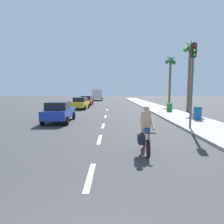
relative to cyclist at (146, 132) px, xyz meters
The scene contains 17 objects.
ground_plane 14.46m from the cyclist, 97.43° to the left, with size 160.00×160.00×0.00m, color #38383A.
sidewalk_strip 17.06m from the cyclist, 73.15° to the left, with size 3.60×80.00×0.14m, color #9E998E.
lane_stripe_1 2.82m from the cyclist, 133.75° to the right, with size 0.16×1.80×0.01m, color white.
lane_stripe_2 2.92m from the cyclist, 131.88° to the left, with size 0.16×1.80×0.01m, color white.
lane_stripe_3 6.11m from the cyclist, 107.98° to the left, with size 0.16×1.80×0.01m, color white.
lane_stripe_4 10.70m from the cyclist, 100.08° to the left, with size 0.16×1.80×0.01m, color white.
lane_stripe_5 17.01m from the cyclist, 96.31° to the left, with size 0.16×1.80×0.01m, color white.
cyclist is the anchor object (origin of this frame).
parked_car_blue 9.01m from the cyclist, 126.05° to the left, with size 2.01×4.15×1.57m.
parked_car_yellow 18.76m from the cyclist, 106.86° to the left, with size 2.07×4.14×1.57m.
parked_car_red 25.85m from the cyclist, 102.50° to the left, with size 1.96×4.15×1.57m.
delivery_truck 42.15m from the cyclist, 96.89° to the left, with size 2.90×6.34×2.80m.
palm_tree_far 17.18m from the cyclist, 62.60° to the left, with size 1.81×1.81×8.19m.
palm_tree_distant 24.71m from the cyclist, 70.94° to the left, with size 1.82×1.87×7.96m.
traffic_signal 6.25m from the cyclist, 50.78° to the left, with size 0.28×0.33×5.20m.
trash_bin_near 9.44m from the cyclist, 54.36° to the left, with size 0.60×0.60×1.04m, color #14518C.
trash_bin_far 14.58m from the cyclist, 69.48° to the left, with size 0.60×0.60×0.93m, color #19722D.
Camera 1 is at (0.62, -1.27, 2.37)m, focal length 30.03 mm.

